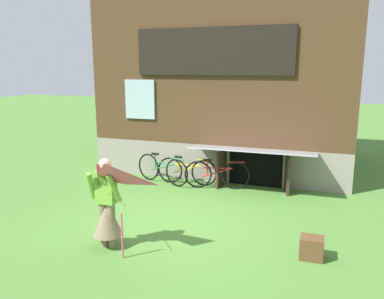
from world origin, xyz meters
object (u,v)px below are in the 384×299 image
bicycle_red (217,174)px  bicycle_yellow (187,171)px  kite (106,189)px  bicycle_green (162,169)px  wooden_crate (312,248)px  person (107,210)px

bicycle_red → bicycle_yellow: bicycle_red is taller
kite → bicycle_green: (-0.97, 4.40, -0.87)m
bicycle_red → wooden_crate: (2.49, -3.14, -0.19)m
person → kite: person is taller
person → bicycle_red: 3.97m
bicycle_yellow → wooden_crate: size_ratio=4.42×
bicycle_green → wooden_crate: (4.02, -3.12, -0.21)m
kite → bicycle_red: (0.56, 4.41, -0.88)m
bicycle_yellow → bicycle_green: bearing=-171.9°
bicycle_yellow → wooden_crate: (3.35, -3.24, -0.19)m
bicycle_red → kite: bearing=-110.0°
kite → bicycle_green: size_ratio=0.91×
bicycle_green → wooden_crate: size_ratio=4.48×
kite → bicycle_red: size_ratio=0.92×
kite → bicycle_yellow: (-0.30, 4.51, -0.89)m
person → bicycle_green: size_ratio=0.94×
bicycle_yellow → wooden_crate: bearing=-45.5°
wooden_crate → bicycle_yellow: bearing=136.0°
bicycle_red → bicycle_yellow: (-0.86, 0.10, -0.01)m
bicycle_green → wooden_crate: bicycle_green is taller
bicycle_red → wooden_crate: bicycle_red is taller
bicycle_red → bicycle_yellow: 0.87m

